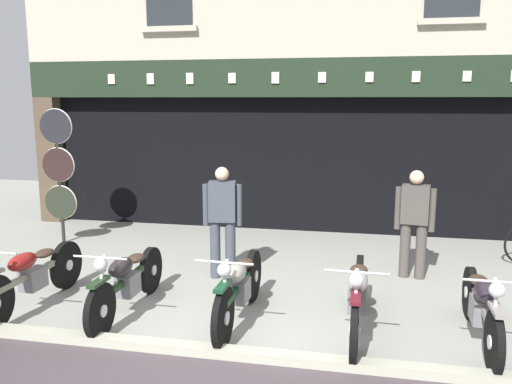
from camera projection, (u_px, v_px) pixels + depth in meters
shop_facade at (309, 140)px, 11.61m from camera, size 11.22×4.42×6.00m
motorcycle_left at (32, 275)px, 6.36m from camera, size 0.62×2.06×0.93m
motorcycle_center_left at (127, 280)px, 6.21m from camera, size 0.62×2.00×0.90m
motorcycle_center at (239, 287)px, 5.96m from camera, size 0.62×1.99×0.92m
motorcycle_center_right at (357, 295)px, 5.70m from camera, size 0.62×2.10×0.92m
motorcycle_right at (482, 306)px, 5.44m from camera, size 0.62×1.93×0.90m
salesman_left at (222, 217)px, 7.39m from camera, size 0.55×0.28×1.62m
shopkeeper_center at (414, 219)px, 7.39m from camera, size 0.55×0.28×1.58m
tyre_sign_pole at (59, 166)px, 9.12m from camera, size 0.62×0.06×2.41m
advert_board_near at (436, 138)px, 9.51m from camera, size 0.75×0.03×1.04m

